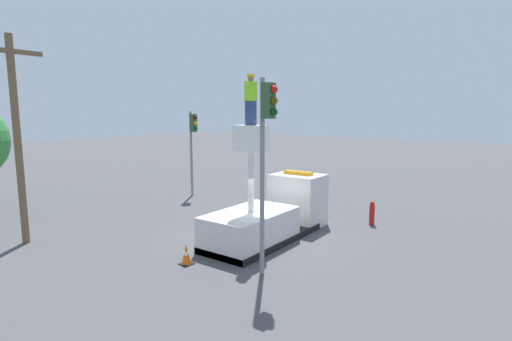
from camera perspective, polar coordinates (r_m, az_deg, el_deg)
name	(u,v)px	position (r m, az deg, el deg)	size (l,w,h in m)	color
ground_plane	(263,240)	(15.50, 1.01, -9.92)	(120.00, 120.00, 0.00)	#4C4C4F
bucket_truck	(271,215)	(15.69, 2.18, -6.33)	(6.07, 2.16, 4.41)	black
worker	(251,100)	(14.10, -0.75, 10.08)	(0.40, 0.26, 1.75)	navy
traffic_light_pole	(266,139)	(11.47, 1.46, 4.56)	(0.34, 0.57, 5.83)	gray
traffic_light_across	(193,137)	(23.15, -9.03, 4.82)	(0.34, 0.57, 4.89)	gray
fire_hydrant	(372,213)	(18.08, 16.24, -5.88)	(0.46, 0.22, 1.05)	red
traffic_cone_rear	(186,255)	(13.28, -9.93, -11.77)	(0.38, 0.38, 0.68)	black
utility_pole	(17,133)	(16.83, -30.98, 4.60)	(2.20, 0.26, 7.58)	brown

